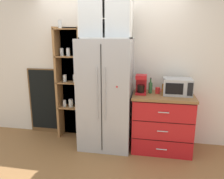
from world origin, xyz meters
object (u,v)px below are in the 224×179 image
object	(u,v)px
bottle_amber	(164,88)
bottle_green	(150,86)
refrigerator	(106,95)
mug_red	(158,90)
coffee_maker	(141,84)
chalkboard_menu	(44,101)
microwave	(177,87)

from	to	relation	value
bottle_amber	bottle_green	distance (m)	0.24
refrigerator	mug_red	size ratio (longest dim) A/B	16.46
coffee_maker	chalkboard_menu	size ratio (longest dim) A/B	0.25
coffee_maker	mug_red	world-z (taller)	coffee_maker
bottle_green	chalkboard_menu	world-z (taller)	chalkboard_menu
microwave	refrigerator	bearing A→B (deg)	-176.06
refrigerator	mug_red	distance (m)	0.84
microwave	bottle_green	distance (m)	0.42
microwave	bottle_amber	size ratio (longest dim) A/B	1.66
refrigerator	microwave	distance (m)	1.15
bottle_amber	microwave	bearing A→B (deg)	25.79
coffee_maker	bottle_green	world-z (taller)	coffee_maker
coffee_maker	mug_red	size ratio (longest dim) A/B	2.84
coffee_maker	bottle_amber	size ratio (longest dim) A/B	1.17
refrigerator	mug_red	world-z (taller)	refrigerator
refrigerator	bottle_amber	xyz separation A→B (m)	(0.92, -0.02, 0.15)
refrigerator	bottle_green	world-z (taller)	refrigerator
refrigerator	microwave	size ratio (longest dim) A/B	4.08
refrigerator	bottle_amber	bearing A→B (deg)	-1.36
microwave	coffee_maker	xyz separation A→B (m)	(-0.56, -0.04, 0.03)
microwave	chalkboard_menu	world-z (taller)	chalkboard_menu
refrigerator	coffee_maker	bearing A→B (deg)	3.61
microwave	bottle_amber	world-z (taller)	bottle_amber
refrigerator	bottle_green	size ratio (longest dim) A/B	7.13
bottle_amber	chalkboard_menu	world-z (taller)	chalkboard_menu
refrigerator	bottle_amber	size ratio (longest dim) A/B	6.79
microwave	coffee_maker	bearing A→B (deg)	-175.73
refrigerator	coffee_maker	distance (m)	0.60
refrigerator	mug_red	bearing A→B (deg)	6.66
bottle_amber	bottle_green	size ratio (longest dim) A/B	1.05
mug_red	bottle_green	bearing A→B (deg)	179.02
microwave	mug_red	xyz separation A→B (m)	(-0.30, 0.02, -0.08)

